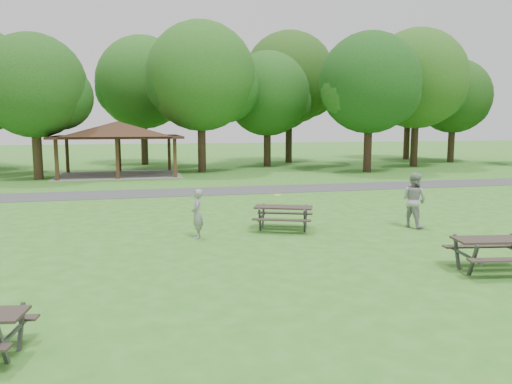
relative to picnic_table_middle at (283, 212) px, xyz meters
name	(u,v)px	position (x,y,z in m)	size (l,w,h in m)	color
ground	(255,263)	(-1.90, -3.77, -0.62)	(160.00, 160.00, 0.00)	#337621
asphalt_path	(193,192)	(-1.90, 10.23, -0.61)	(120.00, 3.20, 0.02)	#403F42
pavilion	(118,131)	(-5.90, 20.23, 2.44)	(8.60, 7.01, 3.76)	#332112
tree_row_d	(35,89)	(-10.82, 18.76, 5.15)	(6.93, 6.60, 9.27)	#312316
tree_row_e	(202,80)	(0.20, 21.26, 6.16)	(8.40, 8.00, 11.02)	#321F16
tree_row_f	(268,96)	(6.19, 24.76, 5.22)	(7.35, 7.00, 9.55)	black
tree_row_g	(371,86)	(12.19, 18.26, 5.71)	(7.77, 7.40, 10.25)	black
tree_row_h	(418,82)	(18.20, 21.76, 6.41)	(8.61, 8.20, 11.37)	black
tree_row_i	(454,98)	(24.19, 25.26, 5.29)	(7.14, 6.80, 9.52)	#322116
tree_deep_b	(144,85)	(-3.80, 29.26, 6.27)	(8.40, 8.00, 11.13)	black
tree_deep_c	(290,81)	(9.21, 28.26, 6.83)	(8.82, 8.40, 11.90)	black
tree_deep_d	(409,89)	(22.20, 29.76, 6.41)	(8.40, 8.00, 11.27)	black
picnic_table_middle	(283,212)	(0.00, 0.00, 0.00)	(2.38, 2.17, 0.84)	#2F2622
picnic_table_far	(495,246)	(3.60, -5.84, 0.01)	(2.19, 1.88, 0.85)	#2E2621
frisbee_in_flight	(278,195)	(-0.37, -0.54, 0.66)	(0.25, 0.25, 0.02)	yellow
frisbee_thrower	(197,214)	(-2.98, -0.49, 0.16)	(0.56, 0.37, 1.55)	gray
frisbee_catcher	(414,200)	(4.54, -0.64, 0.34)	(0.93, 0.72, 1.91)	#9A9A9C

